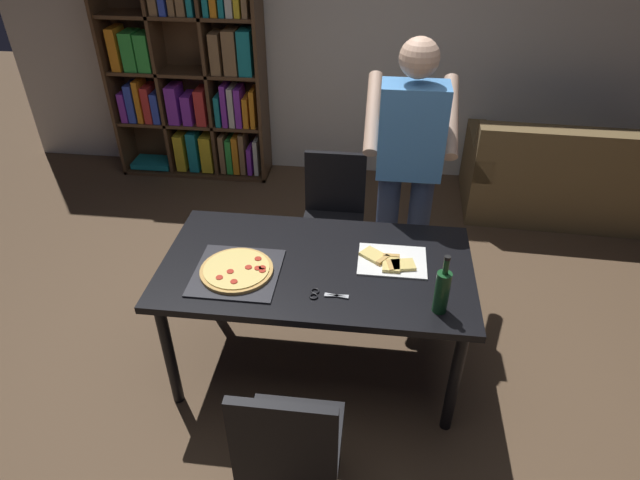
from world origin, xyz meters
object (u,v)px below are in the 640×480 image
(pepperoni_pizza_on_tray, at_px, (237,271))
(couch, at_px, (570,180))
(dining_table, at_px, (317,275))
(wine_bottle, at_px, (442,291))
(bookshelf, at_px, (192,76))
(person_serving_pizza, at_px, (408,165))
(kitchen_scissors, at_px, (322,294))
(chair_far_side, at_px, (333,210))
(chair_near_camera, at_px, (289,445))

(pepperoni_pizza_on_tray, bearing_deg, couch, 42.66)
(dining_table, distance_m, wine_bottle, 0.71)
(bookshelf, bearing_deg, dining_table, -59.07)
(person_serving_pizza, relative_size, kitchen_scissors, 9.05)
(dining_table, distance_m, pepperoni_pizza_on_tray, 0.43)
(chair_far_side, xyz_separation_m, kitchen_scissors, (0.06, -1.18, 0.24))
(wine_bottle, bearing_deg, kitchen_scissors, 175.92)
(chair_far_side, xyz_separation_m, wine_bottle, (0.62, -1.22, 0.36))
(person_serving_pizza, bearing_deg, wine_bottle, -81.29)
(wine_bottle, bearing_deg, pepperoni_pizza_on_tray, 171.02)
(kitchen_scissors, bearing_deg, person_serving_pizza, 66.99)
(bookshelf, xyz_separation_m, wine_bottle, (2.04, -2.66, -0.06))
(dining_table, bearing_deg, pepperoni_pizza_on_tray, -162.11)
(chair_far_side, relative_size, kitchen_scissors, 4.65)
(chair_near_camera, relative_size, person_serving_pizza, 0.51)
(pepperoni_pizza_on_tray, xyz_separation_m, kitchen_scissors, (0.46, -0.12, -0.01))
(bookshelf, xyz_separation_m, pepperoni_pizza_on_tray, (1.02, -2.50, -0.17))
(bookshelf, height_order, pepperoni_pizza_on_tray, bookshelf)
(chair_far_side, relative_size, person_serving_pizza, 0.51)
(couch, bearing_deg, chair_near_camera, -123.04)
(dining_table, distance_m, couch, 2.77)
(bookshelf, relative_size, person_serving_pizza, 1.11)
(chair_far_side, height_order, couch, chair_far_side)
(chair_near_camera, bearing_deg, person_serving_pizza, 74.14)
(bookshelf, bearing_deg, person_serving_pizza, -41.34)
(dining_table, distance_m, kitchen_scissors, 0.27)
(couch, bearing_deg, chair_far_side, -150.92)
(chair_far_side, distance_m, wine_bottle, 1.41)
(person_serving_pizza, distance_m, kitchen_scissors, 1.07)
(couch, height_order, person_serving_pizza, person_serving_pizza)
(couch, relative_size, kitchen_scissors, 8.94)
(couch, xyz_separation_m, wine_bottle, (-1.28, -2.28, 0.57))
(person_serving_pizza, xyz_separation_m, kitchen_scissors, (-0.41, -0.96, -0.24))
(couch, height_order, wine_bottle, wine_bottle)
(dining_table, xyz_separation_m, chair_far_side, (0.00, 0.93, -0.16))
(chair_near_camera, bearing_deg, kitchen_scissors, 85.08)
(chair_far_side, bearing_deg, bookshelf, 134.62)
(chair_near_camera, distance_m, bookshelf, 3.62)
(couch, height_order, bookshelf, bookshelf)
(bookshelf, height_order, kitchen_scissors, bookshelf)
(chair_far_side, height_order, pepperoni_pizza_on_tray, chair_far_side)
(dining_table, xyz_separation_m, pepperoni_pizza_on_tray, (-0.40, -0.13, 0.09))
(kitchen_scissors, bearing_deg, chair_far_side, 92.85)
(bookshelf, relative_size, pepperoni_pizza_on_tray, 4.47)
(person_serving_pizza, bearing_deg, kitchen_scissors, -113.01)
(person_serving_pizza, bearing_deg, couch, 41.71)
(chair_far_side, distance_m, person_serving_pizza, 0.71)
(dining_table, bearing_deg, bookshelf, 120.93)
(chair_near_camera, distance_m, chair_far_side, 1.86)
(pepperoni_pizza_on_tray, bearing_deg, wine_bottle, -8.98)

